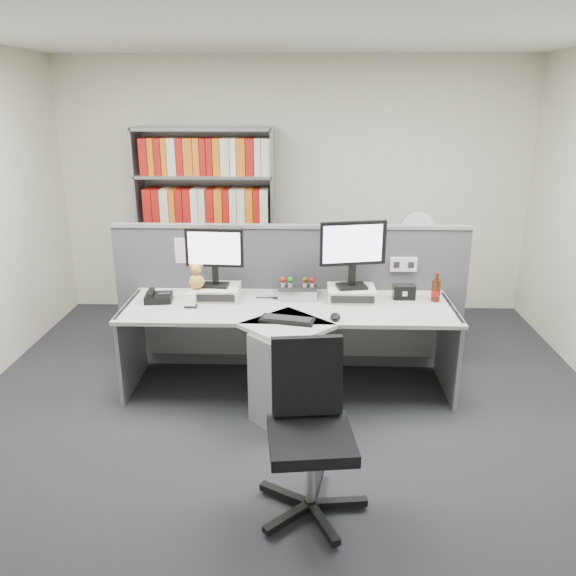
{
  "coord_description": "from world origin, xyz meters",
  "views": [
    {
      "loc": [
        0.12,
        -3.42,
        2.28
      ],
      "look_at": [
        0.0,
        0.65,
        0.92
      ],
      "focal_mm": 35.78,
      "sensor_mm": 36.0,
      "label": 1
    }
  ],
  "objects_px": {
    "desk_fan": "(417,233)",
    "cola_bottle": "(436,290)",
    "monitor_right": "(353,249)",
    "keyboard": "(287,320)",
    "desk": "(288,348)",
    "speaker": "(404,292)",
    "desktop_pc": "(298,291)",
    "office_chair": "(309,425)",
    "monitor_left": "(214,252)",
    "desk_calendar": "(190,301)",
    "filing_cabinet": "(412,301)",
    "mouse": "(335,317)",
    "shelving_unit": "(207,228)",
    "desk_phone": "(158,297)"
  },
  "relations": [
    {
      "from": "mouse",
      "to": "cola_bottle",
      "type": "bearing_deg",
      "value": 27.67
    },
    {
      "from": "office_chair",
      "to": "mouse",
      "type": "bearing_deg",
      "value": 80.15
    },
    {
      "from": "desk",
      "to": "desk_fan",
      "type": "relative_size",
      "value": 4.76
    },
    {
      "from": "keyboard",
      "to": "mouse",
      "type": "height_order",
      "value": "mouse"
    },
    {
      "from": "desk",
      "to": "office_chair",
      "type": "relative_size",
      "value": 2.65
    },
    {
      "from": "speaker",
      "to": "desk_calendar",
      "type": "bearing_deg",
      "value": -171.54
    },
    {
      "from": "desk",
      "to": "desktop_pc",
      "type": "height_order",
      "value": "desktop_pc"
    },
    {
      "from": "mouse",
      "to": "shelving_unit",
      "type": "distance_m",
      "value": 2.3
    },
    {
      "from": "desktop_pc",
      "to": "desk_phone",
      "type": "relative_size",
      "value": 1.34
    },
    {
      "from": "keyboard",
      "to": "office_chair",
      "type": "bearing_deg",
      "value": -81.63
    },
    {
      "from": "desktop_pc",
      "to": "cola_bottle",
      "type": "relative_size",
      "value": 1.31
    },
    {
      "from": "monitor_right",
      "to": "keyboard",
      "type": "distance_m",
      "value": 0.82
    },
    {
      "from": "monitor_left",
      "to": "desktop_pc",
      "type": "relative_size",
      "value": 1.52
    },
    {
      "from": "keyboard",
      "to": "shelving_unit",
      "type": "xyz_separation_m",
      "value": [
        -0.9,
        1.97,
        0.24
      ]
    },
    {
      "from": "desk",
      "to": "speaker",
      "type": "relative_size",
      "value": 14.75
    },
    {
      "from": "desk",
      "to": "desktop_pc",
      "type": "xyz_separation_m",
      "value": [
        0.07,
        0.46,
        0.31
      ]
    },
    {
      "from": "monitor_left",
      "to": "keyboard",
      "type": "distance_m",
      "value": 0.86
    },
    {
      "from": "mouse",
      "to": "desk_fan",
      "type": "height_order",
      "value": "desk_fan"
    },
    {
      "from": "monitor_left",
      "to": "desk_phone",
      "type": "height_order",
      "value": "monitor_left"
    },
    {
      "from": "keyboard",
      "to": "desk_calendar",
      "type": "bearing_deg",
      "value": 160.22
    },
    {
      "from": "desk",
      "to": "speaker",
      "type": "xyz_separation_m",
      "value": [
        0.93,
        0.41,
        0.32
      ]
    },
    {
      "from": "desk_fan",
      "to": "cola_bottle",
      "type": "bearing_deg",
      "value": -91.37
    },
    {
      "from": "mouse",
      "to": "desk_fan",
      "type": "distance_m",
      "value": 1.72
    },
    {
      "from": "keyboard",
      "to": "monitor_left",
      "type": "bearing_deg",
      "value": 139.96
    },
    {
      "from": "speaker",
      "to": "cola_bottle",
      "type": "distance_m",
      "value": 0.25
    },
    {
      "from": "desk_phone",
      "to": "desk_fan",
      "type": "bearing_deg",
      "value": 26.28
    },
    {
      "from": "monitor_right",
      "to": "desk_fan",
      "type": "distance_m",
      "value": 1.24
    },
    {
      "from": "monitor_right",
      "to": "cola_bottle",
      "type": "bearing_deg",
      "value": -2.07
    },
    {
      "from": "desk",
      "to": "office_chair",
      "type": "distance_m",
      "value": 1.2
    },
    {
      "from": "desk_calendar",
      "to": "desk_fan",
      "type": "distance_m",
      "value": 2.34
    },
    {
      "from": "monitor_left",
      "to": "desktop_pc",
      "type": "distance_m",
      "value": 0.75
    },
    {
      "from": "cola_bottle",
      "to": "desk_fan",
      "type": "bearing_deg",
      "value": 88.63
    },
    {
      "from": "desk_calendar",
      "to": "office_chair",
      "type": "height_order",
      "value": "office_chair"
    },
    {
      "from": "monitor_left",
      "to": "desk_fan",
      "type": "distance_m",
      "value": 2.07
    },
    {
      "from": "mouse",
      "to": "filing_cabinet",
      "type": "relative_size",
      "value": 0.17
    },
    {
      "from": "desk_calendar",
      "to": "desk_fan",
      "type": "height_order",
      "value": "desk_fan"
    },
    {
      "from": "monitor_left",
      "to": "desktop_pc",
      "type": "xyz_separation_m",
      "value": [
        0.66,
        0.07,
        -0.34
      ]
    },
    {
      "from": "mouse",
      "to": "shelving_unit",
      "type": "height_order",
      "value": "shelving_unit"
    },
    {
      "from": "monitor_right",
      "to": "keyboard",
      "type": "xyz_separation_m",
      "value": [
        -0.5,
        -0.5,
        -0.41
      ]
    },
    {
      "from": "desktop_pc",
      "to": "desk_calendar",
      "type": "distance_m",
      "value": 0.88
    },
    {
      "from": "filing_cabinet",
      "to": "speaker",
      "type": "bearing_deg",
      "value": -105.22
    },
    {
      "from": "office_chair",
      "to": "keyboard",
      "type": "bearing_deg",
      "value": 98.37
    },
    {
      "from": "monitor_right",
      "to": "speaker",
      "type": "relative_size",
      "value": 3.07
    },
    {
      "from": "desk_calendar",
      "to": "desk_fan",
      "type": "relative_size",
      "value": 0.21
    },
    {
      "from": "speaker",
      "to": "office_chair",
      "type": "height_order",
      "value": "office_chair"
    },
    {
      "from": "monitor_left",
      "to": "shelving_unit",
      "type": "bearing_deg",
      "value": 101.69
    },
    {
      "from": "mouse",
      "to": "keyboard",
      "type": "bearing_deg",
      "value": -172.41
    },
    {
      "from": "desk_phone",
      "to": "shelving_unit",
      "type": "relative_size",
      "value": 0.12
    },
    {
      "from": "desk_calendar",
      "to": "speaker",
      "type": "height_order",
      "value": "speaker"
    },
    {
      "from": "desk_calendar",
      "to": "office_chair",
      "type": "relative_size",
      "value": 0.12
    }
  ]
}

